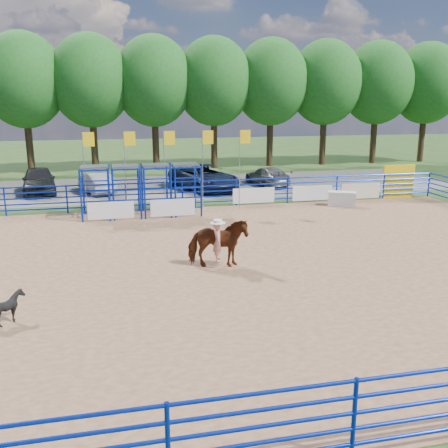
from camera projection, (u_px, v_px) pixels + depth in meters
The scene contains 13 objects.
ground at pixel (222, 267), 17.69m from camera, with size 120.00×120.00×0.00m, color #324F1F.
arena_dirt at pixel (222, 266), 17.68m from camera, with size 30.00×20.00×0.02m, color #A27451.
gravel_strip at pixel (168, 187), 33.78m from camera, with size 40.00×10.00×0.01m, color slate.
announcer_table at pixel (342, 199), 27.60m from camera, with size 1.48×0.69×0.79m, color silver.
horse_and_rider at pixel (218, 241), 17.36m from camera, with size 2.21×1.30×2.41m.
calf at pixel (9, 307), 13.11m from camera, with size 0.70×0.78×0.86m, color black.
car_a at pixel (39, 180), 31.31m from camera, with size 1.93×4.81×1.64m, color black.
car_b at pixel (96, 183), 31.42m from camera, with size 1.37×3.92×1.29m, color gray.
car_c at pixel (204, 177), 32.46m from camera, with size 2.71×5.88×1.63m, color #141832.
car_d at pixel (267, 176), 34.27m from camera, with size 1.75×4.31×1.25m, color #545456.
perimeter_fence at pixel (222, 246), 17.50m from camera, with size 30.10×20.10×1.50m.
chute_assembly at pixel (148, 191), 25.35m from camera, with size 19.32×2.41×4.20m.
treeline at pixel (154, 77), 40.47m from camera, with size 56.40×6.40×11.24m.
Camera 1 is at (-3.57, -16.40, 5.77)m, focal length 40.00 mm.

